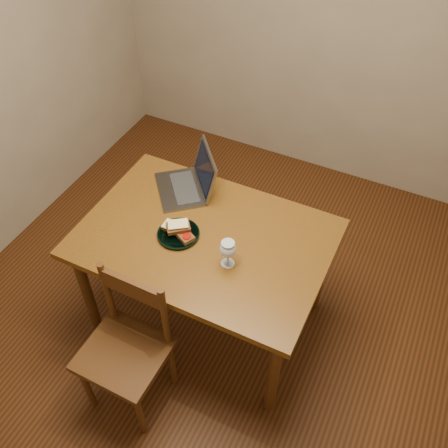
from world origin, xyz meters
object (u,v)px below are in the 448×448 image
at_px(milk_glass, 228,253).
at_px(plate, 178,234).
at_px(chair, 125,345).
at_px(laptop, 191,180).
at_px(table, 205,247).

bearing_deg(milk_glass, plate, 169.48).
relative_size(chair, milk_glass, 2.77).
height_order(chair, plate, chair).
relative_size(plate, laptop, 0.49).
bearing_deg(plate, chair, -91.02).
bearing_deg(plate, milk_glass, -10.52).
relative_size(table, chair, 2.97).
bearing_deg(plate, laptop, 107.83).
height_order(plate, milk_glass, milk_glass).
bearing_deg(laptop, milk_glass, 5.87).
bearing_deg(table, chair, -102.48).
xyz_separation_m(table, milk_glass, (0.19, -0.11, 0.16)).
distance_m(plate, laptop, 0.37).
height_order(table, laptop, laptop).
bearing_deg(chair, table, 78.01).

